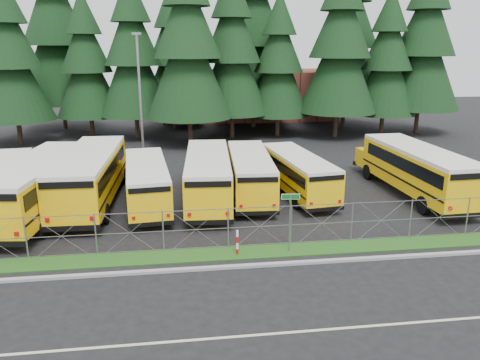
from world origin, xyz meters
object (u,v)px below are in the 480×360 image
at_px(bus_3, 147,183).
at_px(bus_4, 208,177).
at_px(bus_0, 1,185).
at_px(bus_east, 414,171).
at_px(bus_5, 250,174).
at_px(bus_1, 42,187).
at_px(striped_bollard, 237,243).
at_px(bus_2, 92,177).
at_px(light_standard, 140,93).
at_px(bus_6, 296,174).
at_px(street_sign, 290,210).

relative_size(bus_3, bus_4, 0.90).
bearing_deg(bus_0, bus_east, -7.55).
height_order(bus_3, bus_east, bus_east).
xyz_separation_m(bus_0, bus_5, (14.81, 0.19, 0.03)).
bearing_deg(bus_1, bus_5, 15.56).
bearing_deg(bus_east, bus_5, 170.45).
height_order(bus_3, bus_5, bus_5).
height_order(bus_east, striped_bollard, bus_east).
bearing_deg(bus_3, bus_0, 168.85).
relative_size(bus_4, striped_bollard, 9.33).
distance_m(bus_2, light_standard, 11.74).
relative_size(bus_5, bus_6, 1.05).
height_order(bus_0, bus_3, bus_0).
height_order(bus_2, street_sign, bus_2).
height_order(bus_2, bus_4, bus_2).
height_order(bus_1, striped_bollard, bus_1).
bearing_deg(striped_bollard, bus_3, 120.01).
relative_size(bus_1, bus_4, 1.09).
height_order(bus_1, light_standard, light_standard).
relative_size(bus_2, bus_east, 1.03).
relative_size(bus_1, bus_2, 1.00).
bearing_deg(bus_0, bus_2, -6.35).
bearing_deg(light_standard, bus_3, -85.11).
distance_m(bus_3, bus_4, 3.66).
relative_size(bus_east, light_standard, 1.17).
bearing_deg(bus_0, bus_1, -36.05).
xyz_separation_m(bus_5, bus_6, (2.97, -0.05, -0.06)).
bearing_deg(striped_bollard, bus_east, 31.26).
height_order(bus_5, striped_bollard, bus_5).
height_order(bus_0, striped_bollard, bus_0).
height_order(bus_2, light_standard, light_standard).
relative_size(bus_0, bus_3, 1.01).
xyz_separation_m(street_sign, light_standard, (-7.84, 19.17, 3.47)).
height_order(bus_1, bus_2, bus_2).
bearing_deg(bus_1, bus_4, 13.61).
bearing_deg(bus_2, light_standard, 79.56).
bearing_deg(bus_6, bus_east, -16.79).
bearing_deg(bus_6, bus_1, 179.73).
xyz_separation_m(bus_5, striped_bollard, (-1.88, -8.69, -0.76)).
height_order(bus_5, street_sign, street_sign).
bearing_deg(bus_2, bus_4, -2.11).
distance_m(bus_1, bus_3, 5.79).
bearing_deg(bus_6, bus_0, 173.34).
height_order(bus_2, bus_5, bus_2).
distance_m(bus_1, striped_bollard, 12.29).
height_order(bus_0, bus_1, bus_1).
xyz_separation_m(bus_4, bus_6, (5.64, 0.68, -0.17)).
distance_m(bus_0, street_sign, 17.53).
relative_size(bus_1, street_sign, 4.34).
bearing_deg(bus_5, bus_2, -174.70).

